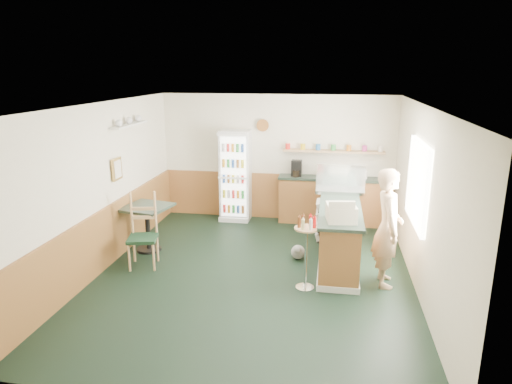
% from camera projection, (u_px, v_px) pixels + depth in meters
% --- Properties ---
extents(ground, '(6.00, 6.00, 0.00)m').
position_uv_depth(ground, '(253.00, 275.00, 7.34)').
color(ground, black).
rests_on(ground, ground).
extents(room_envelope, '(5.04, 6.02, 2.72)m').
position_uv_depth(room_envelope, '(247.00, 172.00, 7.68)').
color(room_envelope, beige).
rests_on(room_envelope, ground).
extents(service_counter, '(0.68, 3.01, 1.01)m').
position_uv_depth(service_counter, '(339.00, 230.00, 8.03)').
color(service_counter, '#A15D34').
rests_on(service_counter, ground).
extents(back_counter, '(2.24, 0.42, 1.69)m').
position_uv_depth(back_counter, '(331.00, 199.00, 9.68)').
color(back_counter, '#A15D34').
rests_on(back_counter, ground).
extents(drinks_fridge, '(0.65, 0.54, 1.96)m').
position_uv_depth(drinks_fridge, '(235.00, 176.00, 9.84)').
color(drinks_fridge, silver).
rests_on(drinks_fridge, ground).
extents(display_case, '(0.88, 0.46, 0.50)m').
position_uv_depth(display_case, '(341.00, 179.00, 8.35)').
color(display_case, silver).
rests_on(display_case, service_counter).
extents(cash_register, '(0.48, 0.50, 0.24)m').
position_uv_depth(cash_register, '(341.00, 213.00, 6.81)').
color(cash_register, beige).
rests_on(cash_register, service_counter).
extents(shopkeeper, '(0.46, 0.62, 1.82)m').
position_uv_depth(shopkeeper, '(388.00, 228.00, 6.82)').
color(shopkeeper, tan).
rests_on(shopkeeper, ground).
extents(condiment_stand, '(0.36, 0.36, 1.13)m').
position_uv_depth(condiment_stand, '(306.00, 243.00, 6.72)').
color(condiment_stand, silver).
rests_on(condiment_stand, ground).
extents(newspaper_rack, '(0.09, 0.45, 0.72)m').
position_uv_depth(newspaper_rack, '(319.00, 220.00, 8.17)').
color(newspaper_rack, black).
rests_on(newspaper_rack, ground).
extents(cafe_table, '(0.91, 0.91, 0.84)m').
position_uv_depth(cafe_table, '(147.00, 219.00, 8.19)').
color(cafe_table, black).
rests_on(cafe_table, ground).
extents(cafe_chair, '(0.55, 0.55, 1.24)m').
position_uv_depth(cafe_chair, '(144.00, 228.00, 7.61)').
color(cafe_chair, black).
rests_on(cafe_chair, ground).
extents(dog_doorstop, '(0.25, 0.32, 0.30)m').
position_uv_depth(dog_doorstop, '(298.00, 252.00, 7.92)').
color(dog_doorstop, gray).
rests_on(dog_doorstop, ground).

